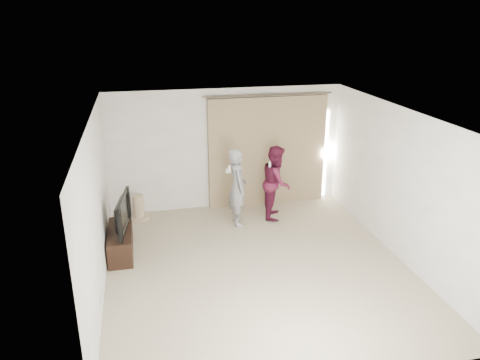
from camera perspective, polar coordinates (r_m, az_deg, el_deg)
name	(u,v)px	position (r m, az deg, el deg)	size (l,w,h in m)	color
floor	(257,267)	(8.09, 2.13, -10.51)	(5.50, 5.50, 0.00)	tan
wall_back	(226,149)	(10.05, -1.68, 3.80)	(5.00, 0.04, 2.60)	white
wall_left	(97,209)	(7.33, -17.05, -3.42)	(0.04, 5.50, 2.60)	white
ceiling	(260,116)	(7.13, 2.40, 7.80)	(5.00, 5.50, 0.01)	white
curtain	(268,152)	(10.21, 3.45, 3.48)	(2.80, 0.11, 2.46)	tan
tv_console	(121,242)	(8.65, -14.36, -7.30)	(0.41, 1.19, 0.46)	black
tv	(118,214)	(8.42, -14.67, -4.02)	(1.08, 0.14, 0.62)	black
scratching_post	(139,209)	(9.93, -12.22, -3.52)	(0.40, 0.40, 0.54)	tan
person_man	(237,187)	(9.30, -0.31, -0.86)	(0.40, 0.58, 1.58)	gray
person_woman	(276,182)	(9.67, 4.46, -0.23)	(0.80, 0.90, 1.54)	#56152D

